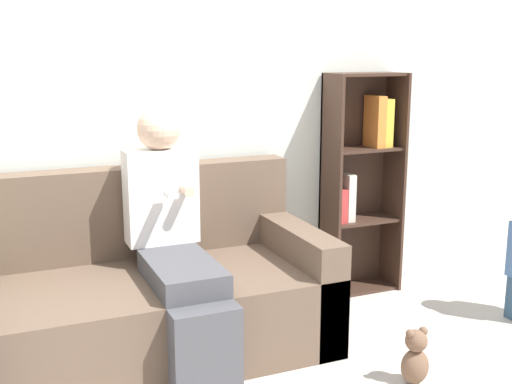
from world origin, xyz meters
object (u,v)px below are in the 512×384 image
object	(u,v)px
adult_seated	(174,234)
teddy_bear	(415,358)
bookshelf	(361,174)
couch	(104,303)

from	to	relation	value
adult_seated	teddy_bear	xyz separation A→B (m)	(0.91, -0.72, -0.50)
bookshelf	adult_seated	bearing A→B (deg)	-161.84
bookshelf	teddy_bear	xyz separation A→B (m)	(-0.41, -1.15, -0.62)
teddy_bear	couch	bearing A→B (deg)	146.91
teddy_bear	bookshelf	bearing A→B (deg)	70.26
adult_seated	bookshelf	distance (m)	1.40
teddy_bear	adult_seated	bearing A→B (deg)	141.89
couch	adult_seated	world-z (taller)	adult_seated
adult_seated	couch	bearing A→B (deg)	163.67
couch	teddy_bear	xyz separation A→B (m)	(1.25, -0.81, -0.16)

